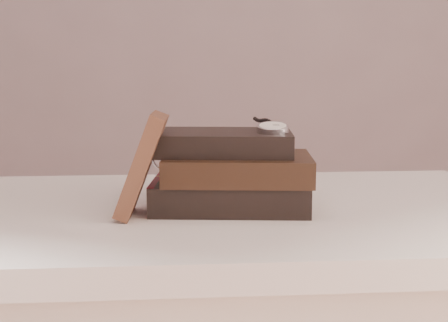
{
  "coord_description": "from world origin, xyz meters",
  "views": [
    {
      "loc": [
        -0.08,
        -0.65,
        0.98
      ],
      "look_at": [
        0.0,
        0.34,
        0.82
      ],
      "focal_mm": 51.33,
      "sensor_mm": 36.0,
      "label": 1
    }
  ],
  "objects": [
    {
      "name": "eyeglasses",
      "position": [
        -0.06,
        0.43,
        0.82
      ],
      "size": [
        0.11,
        0.13,
        0.05
      ],
      "color": "silver",
      "rests_on": "book_stack"
    },
    {
      "name": "journal",
      "position": [
        -0.13,
        0.29,
        0.83
      ],
      "size": [
        0.08,
        0.1,
        0.16
      ],
      "primitive_type": "cube",
      "rotation": [
        0.0,
        0.37,
        -0.06
      ],
      "color": "#402318",
      "rests_on": "table"
    },
    {
      "name": "pocket_watch",
      "position": [
        0.07,
        0.32,
        0.88
      ],
      "size": [
        0.06,
        0.15,
        0.02
      ],
      "color": "silver",
      "rests_on": "book_stack"
    },
    {
      "name": "table",
      "position": [
        0.0,
        0.35,
        0.66
      ],
      "size": [
        1.0,
        0.6,
        0.75
      ],
      "color": "silver",
      "rests_on": "ground"
    },
    {
      "name": "book_stack",
      "position": [
        0.01,
        0.34,
        0.81
      ],
      "size": [
        0.26,
        0.2,
        0.12
      ],
      "color": "black",
      "rests_on": "table"
    }
  ]
}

